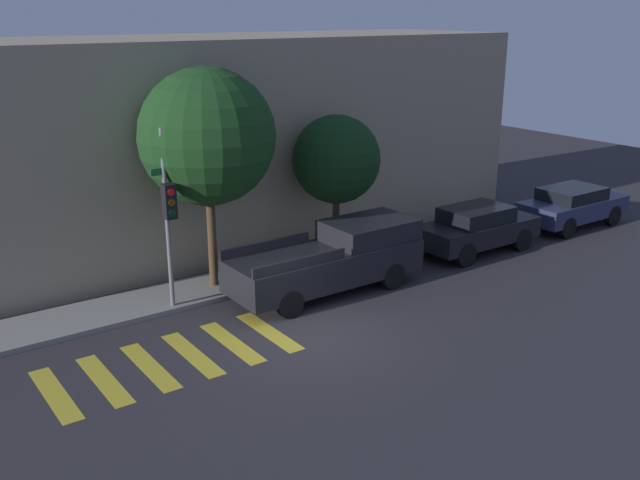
# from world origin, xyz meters

# --- Properties ---
(ground_plane) EXTENTS (60.00, 60.00, 0.00)m
(ground_plane) POSITION_xyz_m (0.00, 0.00, 0.00)
(ground_plane) COLOR #2D2B30
(sidewalk) EXTENTS (26.00, 1.91, 0.14)m
(sidewalk) POSITION_xyz_m (0.00, 4.16, 0.07)
(sidewalk) COLOR gray
(sidewalk) RESTS_ON ground
(building_row) EXTENTS (26.00, 6.00, 6.84)m
(building_row) POSITION_xyz_m (0.00, 8.51, 3.42)
(building_row) COLOR gray
(building_row) RESTS_ON ground
(crosswalk) EXTENTS (5.68, 2.60, 0.00)m
(crosswalk) POSITION_xyz_m (-3.25, 0.80, 0.00)
(crosswalk) COLOR gold
(crosswalk) RESTS_ON ground
(traffic_light_pole) EXTENTS (2.01, 0.56, 4.89)m
(traffic_light_pole) POSITION_xyz_m (-1.64, 3.37, 3.29)
(traffic_light_pole) COLOR slate
(traffic_light_pole) RESTS_ON ground
(pickup_truck) EXTENTS (5.68, 1.98, 1.88)m
(pickup_truck) POSITION_xyz_m (2.34, 2.10, 0.97)
(pickup_truck) COLOR black
(pickup_truck) RESTS_ON ground
(sedan_near_corner) EXTENTS (4.30, 1.78, 1.55)m
(sedan_near_corner) POSITION_xyz_m (8.19, 2.10, 0.83)
(sedan_near_corner) COLOR black
(sedan_near_corner) RESTS_ON ground
(sedan_middle) EXTENTS (4.35, 1.86, 1.48)m
(sedan_middle) POSITION_xyz_m (13.24, 2.10, 0.81)
(sedan_middle) COLOR #2D3351
(sedan_middle) RESTS_ON ground
(tree_near_corner) EXTENTS (3.74, 3.74, 6.27)m
(tree_near_corner) POSITION_xyz_m (-0.40, 4.17, 4.39)
(tree_near_corner) COLOR #4C3823
(tree_near_corner) RESTS_ON ground
(tree_midblock) EXTENTS (2.74, 2.74, 4.64)m
(tree_midblock) POSITION_xyz_m (3.95, 4.17, 3.26)
(tree_midblock) COLOR #42301E
(tree_midblock) RESTS_ON ground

